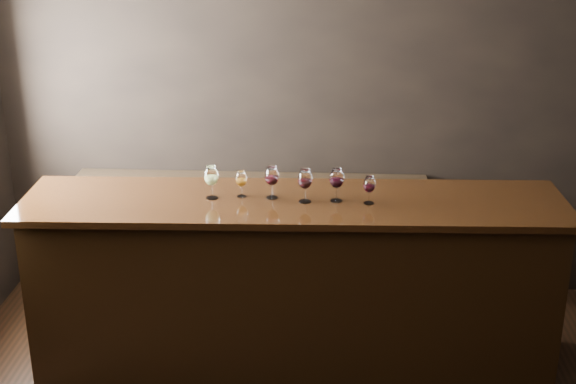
# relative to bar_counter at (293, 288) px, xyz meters

# --- Properties ---
(room_shell) EXTENTS (5.02, 4.52, 2.81)m
(room_shell) POSITION_rel_bar_counter_xyz_m (-0.02, -0.94, 1.24)
(room_shell) COLOR black
(room_shell) RESTS_ON ground
(bar_counter) EXTENTS (3.30, 0.80, 1.15)m
(bar_counter) POSITION_rel_bar_counter_xyz_m (0.00, 0.00, 0.00)
(bar_counter) COLOR black
(bar_counter) RESTS_ON ground
(bar_top) EXTENTS (3.41, 0.88, 0.04)m
(bar_top) POSITION_rel_bar_counter_xyz_m (0.00, 0.00, 0.60)
(bar_top) COLOR black
(bar_top) RESTS_ON bar_counter
(back_bar_shelf) EXTENTS (2.66, 0.40, 0.96)m
(back_bar_shelf) POSITION_rel_bar_counter_xyz_m (-0.38, 0.97, -0.10)
(back_bar_shelf) COLOR black
(back_bar_shelf) RESTS_ON ground
(glass_white) EXTENTS (0.09, 0.09, 0.21)m
(glass_white) POSITION_rel_bar_counter_xyz_m (-0.51, 0.00, 0.76)
(glass_white) COLOR white
(glass_white) RESTS_ON bar_top
(glass_amber) EXTENTS (0.07, 0.07, 0.17)m
(glass_amber) POSITION_rel_bar_counter_xyz_m (-0.33, 0.04, 0.73)
(glass_amber) COLOR white
(glass_amber) RESTS_ON bar_top
(glass_red_a) EXTENTS (0.09, 0.09, 0.21)m
(glass_red_a) POSITION_rel_bar_counter_xyz_m (-0.14, 0.02, 0.76)
(glass_red_a) COLOR white
(glass_red_a) RESTS_ON bar_top
(glass_red_b) EXTENTS (0.09, 0.09, 0.21)m
(glass_red_b) POSITION_rel_bar_counter_xyz_m (0.07, -0.03, 0.76)
(glass_red_b) COLOR white
(glass_red_b) RESTS_ON bar_top
(glass_red_c) EXTENTS (0.09, 0.09, 0.21)m
(glass_red_c) POSITION_rel_bar_counter_xyz_m (0.27, -0.01, 0.76)
(glass_red_c) COLOR white
(glass_red_c) RESTS_ON bar_top
(glass_red_d) EXTENTS (0.07, 0.07, 0.18)m
(glass_red_d) POSITION_rel_bar_counter_xyz_m (0.46, -0.03, 0.74)
(glass_red_d) COLOR white
(glass_red_d) RESTS_ON bar_top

